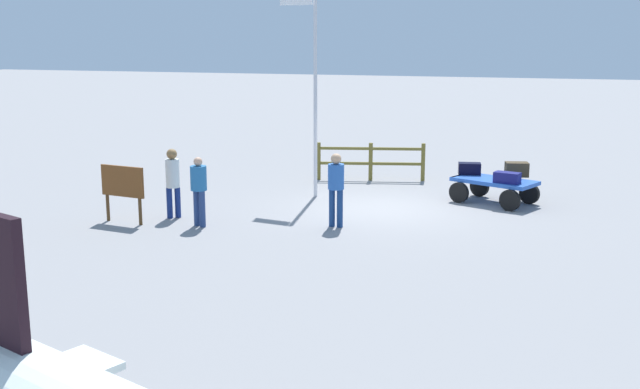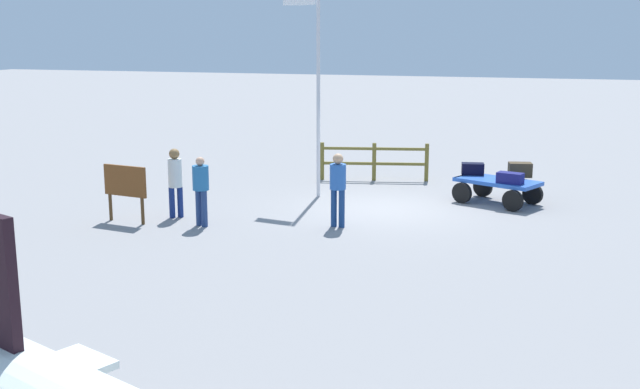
% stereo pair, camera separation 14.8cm
% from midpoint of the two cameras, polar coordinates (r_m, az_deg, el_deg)
% --- Properties ---
extents(ground_plane, '(120.00, 120.00, 0.00)m').
position_cam_midpoint_polar(ground_plane, '(19.89, 4.95, -1.04)').
color(ground_plane, gray).
extents(luggage_cart, '(2.35, 1.91, 0.64)m').
position_cam_midpoint_polar(luggage_cart, '(20.86, 13.03, 0.61)').
color(luggage_cart, blue).
rests_on(luggage_cart, ground).
extents(suitcase_navy, '(0.64, 0.45, 0.31)m').
position_cam_midpoint_polar(suitcase_navy, '(21.38, 11.33, 1.86)').
color(suitcase_navy, black).
rests_on(suitcase_navy, luggage_cart).
extents(suitcase_maroon, '(0.66, 0.51, 0.38)m').
position_cam_midpoint_polar(suitcase_maroon, '(21.33, 14.65, 1.77)').
color(suitcase_maroon, '#41331F').
rests_on(suitcase_maroon, luggage_cart).
extents(suitcase_grey, '(0.71, 0.49, 0.28)m').
position_cam_midpoint_polar(suitcase_grey, '(20.35, 13.97, 1.18)').
color(suitcase_grey, navy).
rests_on(suitcase_grey, luggage_cart).
extents(worker_lead, '(0.42, 0.42, 1.71)m').
position_cam_midpoint_polar(worker_lead, '(17.79, 1.56, 0.84)').
color(worker_lead, navy).
rests_on(worker_lead, ground).
extents(worker_trailing, '(0.50, 0.50, 1.62)m').
position_cam_midpoint_polar(worker_trailing, '(18.06, -8.50, 0.69)').
color(worker_trailing, navy).
rests_on(worker_trailing, ground).
extents(worker_supervisor, '(0.46, 0.46, 1.69)m').
position_cam_midpoint_polar(worker_supervisor, '(19.01, -10.36, 1.22)').
color(worker_supervisor, navy).
rests_on(worker_supervisor, ground).
extents(flagpole, '(1.06, 0.19, 5.84)m').
position_cam_midpoint_polar(flagpole, '(20.90, -0.25, 9.35)').
color(flagpole, silver).
rests_on(flagpole, ground).
extents(signboard, '(1.19, 0.23, 1.36)m').
position_cam_midpoint_polar(signboard, '(18.77, -13.88, 0.70)').
color(signboard, '#4C3319').
rests_on(signboard, ground).
extents(wooden_fence, '(3.19, 0.85, 1.14)m').
position_cam_midpoint_polar(wooden_fence, '(23.56, 4.17, 2.59)').
color(wooden_fence, brown).
rests_on(wooden_fence, ground).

